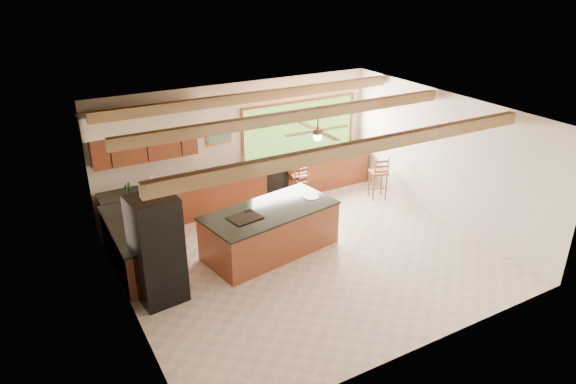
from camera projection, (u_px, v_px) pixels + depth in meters
ground at (307, 256)px, 10.64m from camera, size 7.20×7.20×0.00m
room_shell at (285, 147)px, 10.18m from camera, size 7.27×6.54×3.02m
counter_run at (223, 199)px, 12.09m from camera, size 7.12×3.10×1.22m
island at (270, 230)px, 10.63m from camera, size 2.96×1.77×0.99m
refrigerator at (157, 250)px, 8.91m from camera, size 0.85×0.83×2.00m
bar_stool_a at (300, 193)px, 12.19m from camera, size 0.35×0.35×0.94m
bar_stool_b at (300, 176)px, 12.80m from camera, size 0.50×0.50×1.19m
bar_stool_c at (301, 180)px, 12.78m from camera, size 0.43×0.43×1.04m
bar_stool_d at (380, 173)px, 12.96m from camera, size 0.53×0.53×1.17m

